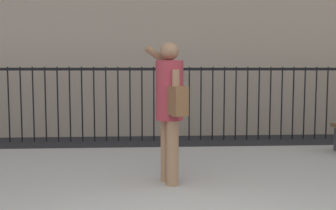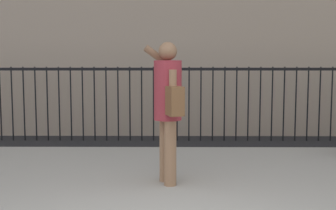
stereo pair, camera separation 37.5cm
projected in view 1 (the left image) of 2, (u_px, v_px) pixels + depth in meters
sidewalk at (172, 186)px, 5.28m from camera, size 28.00×4.40×0.15m
iron_fence at (160, 94)px, 8.87m from camera, size 12.03×0.04×1.60m
pedestrian_on_phone at (170, 102)px, 5.02m from camera, size 0.53×0.72×1.75m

